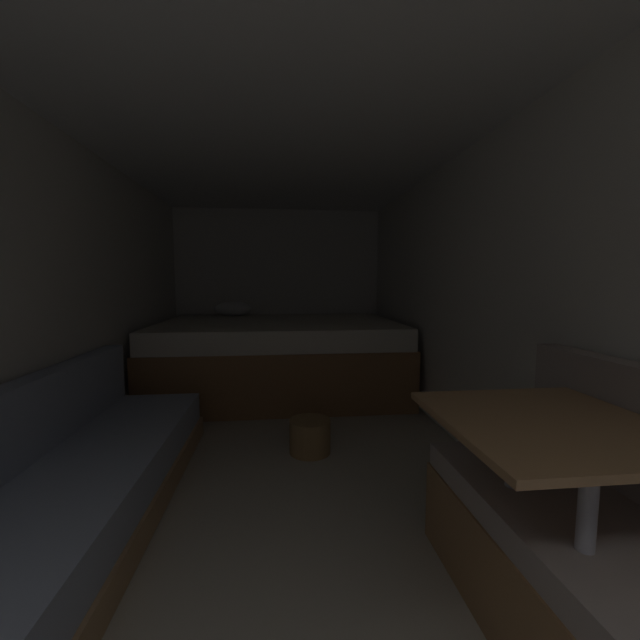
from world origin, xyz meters
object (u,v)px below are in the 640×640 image
object	(u,v)px
bed	(279,356)
dinette_table	(548,452)
dinette_bench	(604,567)
wicker_basket	(310,436)
sofa_left	(59,498)

from	to	relation	value
bed	dinette_table	xyz separation A→B (m)	(0.86, -3.11, 0.28)
dinette_bench	wicker_basket	xyz separation A→B (m)	(-0.83, 1.58, -0.17)
bed	sofa_left	distance (m)	2.64
bed	wicker_basket	world-z (taller)	bed
dinette_bench	wicker_basket	size ratio (longest dim) A/B	4.31
dinette_bench	wicker_basket	distance (m)	1.79
dinette_bench	wicker_basket	world-z (taller)	dinette_bench
sofa_left	dinette_bench	world-z (taller)	dinette_bench
dinette_table	wicker_basket	world-z (taller)	dinette_table
dinette_table	wicker_basket	distance (m)	1.75
wicker_basket	dinette_bench	bearing A→B (deg)	-62.35
bed	dinette_bench	bearing A→B (deg)	-71.77
sofa_left	wicker_basket	bearing A→B (deg)	34.82
bed	dinette_bench	distance (m)	3.33
sofa_left	dinette_bench	xyz separation A→B (m)	(2.05, -0.73, 0.06)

